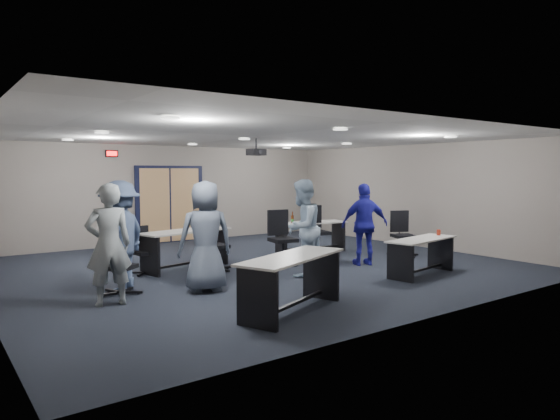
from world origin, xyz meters
TOP-DOWN VIEW (x-y plane):
  - floor at (0.00, 0.00)m, footprint 10.00×10.00m
  - back_wall at (0.00, 4.50)m, footprint 10.00×0.04m
  - front_wall at (0.00, -4.50)m, footprint 10.00×0.04m
  - right_wall at (5.00, 0.00)m, footprint 0.04×9.00m
  - ceiling at (0.00, 0.00)m, footprint 10.00×9.00m
  - double_door at (0.00, 4.46)m, footprint 2.00×0.07m
  - exit_sign at (-1.60, 4.44)m, footprint 0.32×0.07m
  - ceiling_projector at (0.30, 0.50)m, footprint 0.35×0.32m
  - ceiling_can_lights at (0.00, 0.25)m, footprint 6.24×5.74m
  - table_front_left at (-1.51, -3.18)m, footprint 2.07×1.36m
  - table_front_right at (2.05, -2.60)m, footprint 1.80×0.85m
  - table_back_left at (-1.35, 0.61)m, footprint 2.04×1.08m
  - table_back_right at (2.08, 0.80)m, footprint 1.91×0.91m
  - chair_back_a at (-2.22, 0.58)m, footprint 0.67×0.67m
  - chair_back_b at (-0.98, 0.07)m, footprint 0.70×0.70m
  - chair_back_c at (0.52, -0.19)m, footprint 0.83×0.83m
  - chair_back_d at (1.89, 0.32)m, footprint 0.88×0.88m
  - chair_loose_left at (-3.14, -0.77)m, footprint 0.87×0.87m
  - chair_loose_right at (3.37, -1.03)m, footprint 0.89×0.89m
  - person_gray at (-3.48, -1.31)m, footprint 0.70×0.50m
  - person_plaid at (-1.92, -1.36)m, footprint 1.01×0.77m
  - person_lightblue at (0.14, -1.32)m, footprint 1.10×1.00m
  - person_navy at (1.91, -1.22)m, footprint 1.10×0.80m
  - person_back at (-3.04, -0.50)m, footprint 1.34×1.28m

SIDE VIEW (x-z plane):
  - floor at x=0.00m, z-range 0.00..0.00m
  - chair_back_a at x=-2.22m, z-range 0.00..0.92m
  - table_front_right at x=2.05m, z-range 0.07..0.89m
  - chair_loose_left at x=-3.14m, z-range 0.00..0.99m
  - table_back_right at x=2.08m, z-range 0.00..1.02m
  - chair_loose_right at x=3.37m, z-range 0.00..1.07m
  - table_back_left at x=-1.35m, z-range 0.14..0.93m
  - chair_back_b at x=-0.98m, z-range 0.00..1.08m
  - table_front_left at x=-1.51m, z-range 0.15..0.95m
  - chair_back_c at x=0.52m, z-range 0.00..1.16m
  - chair_back_d at x=1.89m, z-range 0.00..1.17m
  - person_navy at x=1.91m, z-range 0.00..1.73m
  - person_gray at x=-3.48m, z-range 0.00..1.81m
  - person_plaid at x=-1.92m, z-range 0.00..1.83m
  - person_lightblue at x=0.14m, z-range 0.00..1.83m
  - person_back at x=-3.04m, z-range 0.00..1.83m
  - double_door at x=0.00m, z-range -0.05..2.15m
  - back_wall at x=0.00m, z-range 0.00..2.70m
  - front_wall at x=0.00m, z-range 0.00..2.70m
  - right_wall at x=5.00m, z-range 0.00..2.70m
  - ceiling_projector at x=0.30m, z-range 2.22..2.59m
  - exit_sign at x=-1.60m, z-range 2.36..2.54m
  - ceiling_can_lights at x=0.00m, z-range 2.66..2.68m
  - ceiling at x=0.00m, z-range 2.68..2.72m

